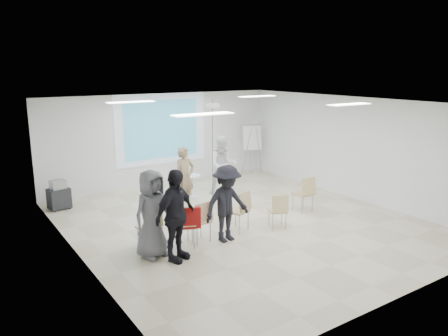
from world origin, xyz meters
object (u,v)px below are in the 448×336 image
audience_mid (227,199)px  chair_right_inner (279,208)px  player_right (223,162)px  chair_left_inner (201,218)px  audience_left (175,209)px  laptop (198,219)px  player_left (185,173)px  chair_center (240,208)px  pedestal_table (191,185)px  av_cart (59,196)px  flipchart_easel (252,137)px  chair_far_left (151,225)px  chair_right_far (305,191)px  chair_left_mid (185,223)px  audience_outer (152,209)px

audience_mid → chair_right_inner: bearing=-6.3°
player_right → chair_right_inner: player_right is taller
player_right → chair_left_inner: size_ratio=2.10×
chair_right_inner → audience_left: 2.93m
chair_right_inner → laptop: (-1.99, 0.42, -0.00)m
player_left → audience_mid: 2.70m
chair_center → audience_left: bearing=176.7°
audience_left → player_left: bearing=34.6°
player_left → audience_left: (-1.82, -2.95, 0.12)m
chair_left_inner → audience_left: bearing=-154.8°
audience_left → audience_mid: 1.45m
player_left → laptop: (-0.94, -2.33, -0.46)m
pedestal_table → player_left: (-0.57, -0.67, 0.57)m
chair_center → chair_right_inner: (0.85, -0.38, -0.06)m
av_cart → chair_right_inner: bearing=-56.6°
chair_right_inner → av_cart: chair_right_inner is taller
chair_right_inner → flipchart_easel: (2.82, 4.78, 0.85)m
chair_far_left → laptop: bearing=-14.1°
chair_right_far → audience_left: 4.38m
chair_left_mid → av_cart: size_ratio=1.18×
chair_right_far → audience_mid: audience_mid is taller
audience_left → audience_outer: size_ratio=1.05×
audience_outer → av_cart: size_ratio=2.51×
player_right → audience_left: bearing=-110.7°
chair_left_mid → audience_outer: 0.88m
chair_left_inner → chair_center: (1.13, 0.07, 0.01)m
pedestal_table → audience_left: size_ratio=0.33×
chair_center → flipchart_easel: (3.67, 4.39, 0.79)m
chair_right_inner → player_left: bearing=134.1°
pedestal_table → chair_right_inner: bearing=-82.0°
chair_center → av_cart: size_ratio=1.19×
chair_right_far → chair_far_left: bearing=-176.4°
player_right → chair_right_far: player_right is taller
audience_left → av_cart: 4.89m
pedestal_table → audience_outer: audience_outer is taller
chair_right_far → audience_left: size_ratio=0.45×
chair_far_left → laptop: 1.09m
pedestal_table → av_cart: av_cart is taller
flipchart_easel → chair_right_far: bearing=-88.1°
audience_outer → flipchart_easel: bearing=20.4°
player_right → chair_right_inner: size_ratio=2.29×
flipchart_easel → av_cart: flipchart_easel is taller
player_left → av_cart: (-2.98, 1.76, -0.59)m
player_right → flipchart_easel: size_ratio=1.08×
pedestal_table → chair_center: chair_center is taller
chair_far_left → pedestal_table: bearing=42.2°
pedestal_table → audience_outer: (-2.69, -3.19, 0.63)m
chair_left_inner → chair_right_far: (3.40, 0.26, 0.02)m
player_left → av_cart: 3.51m
chair_left_inner → audience_left: size_ratio=0.44×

